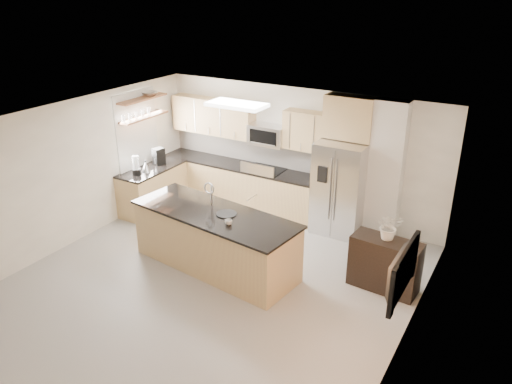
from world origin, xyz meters
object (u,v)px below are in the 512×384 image
Objects in this scene: microwave at (268,135)px; coffee_maker at (159,157)px; cup at (229,222)px; credenza at (385,264)px; bowl at (149,93)px; platter at (226,214)px; island at (215,240)px; flower_vase at (390,220)px; range at (264,190)px; blender at (136,166)px; television at (395,270)px; kettle at (146,167)px; refrigerator at (340,188)px.

microwave is 2.23× the size of coffee_maker.
coffee_maker is at bearing 148.69° from cup.
bowl reaches higher than credenza.
platter is 3.05m from coffee_maker.
island is 4.76× the size of flower_vase.
island reaches higher than coffee_maker.
range reaches higher than cup.
credenza is at bearing -0.37° from blender.
microwave is 0.25× the size of island.
television reaches higher than coffee_maker.
blender is at bearing -103.05° from kettle.
bowl reaches higher than coffee_maker.
blender is at bearing -142.12° from microwave.
island is at bearing -23.50° from kettle.
kettle is at bearing 155.64° from cup.
microwave is 3.63m from credenza.
platter is 2.56m from flower_vase.
refrigerator is (1.66, -0.05, 0.42)m from range.
credenza is at bearing 23.84° from island.
microwave is at bearing 90.00° from range.
refrigerator is 4.01m from blender.
bowl is (-0.16, 0.06, 1.30)m from coffee_maker.
credenza is 3.17× the size of platter.
flower_vase reaches higher than coffee_maker.
coffee_maker is (-2.09, -0.92, -0.55)m from microwave.
range is 1.08× the size of credenza.
flower_vase is at bearing 24.99° from island.
island is 27.60× the size of cup.
bowl is (-5.25, 0.79, 1.96)m from credenza.
blender is (-5.08, 0.03, 0.67)m from credenza.
microwave reaches higher than flower_vase.
microwave reaches higher than range.
flower_vase is at bearing -26.12° from range.
refrigerator is 5.22× the size of coffee_maker.
credenza is 2.61m from platter.
platter is at bearing -28.96° from coffee_maker.
kettle is (0.05, 0.22, -0.06)m from blender.
refrigerator is 0.59× the size of island.
kettle is at bearing -81.73° from coffee_maker.
bowl reaches higher than cup.
kettle is (-2.02, -1.40, -0.60)m from microwave.
platter is (0.20, 0.05, 0.51)m from island.
island is at bearing -167.13° from platter.
bowl is at bearing 112.66° from kettle.
cup is 0.37m from platter.
television is at bearing -7.26° from island.
island is (0.37, -2.32, 0.03)m from range.
television reaches higher than credenza.
refrigerator is 4.57× the size of blender.
island is at bearing -119.65° from refrigerator.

